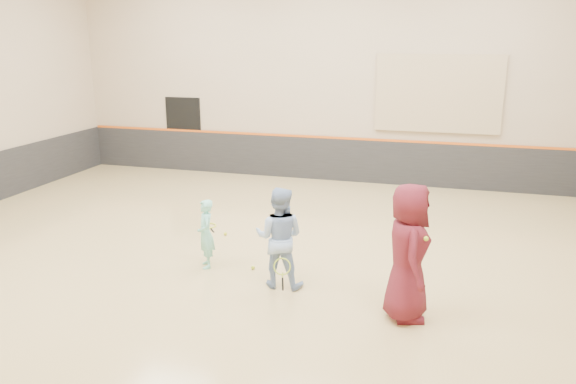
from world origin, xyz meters
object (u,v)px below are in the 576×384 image
(young_man, at_px, (408,252))
(spare_racket, at_px, (209,225))
(instructor, at_px, (279,237))
(girl, at_px, (206,234))

(young_man, bearing_deg, spare_racket, 43.17)
(spare_racket, bearing_deg, instructor, -46.17)
(instructor, relative_size, young_man, 0.83)
(girl, xyz_separation_m, spare_racket, (-0.86, 2.03, -0.58))
(girl, relative_size, spare_racket, 1.70)
(spare_racket, bearing_deg, young_man, -33.98)
(instructor, distance_m, young_man, 2.12)
(instructor, xyz_separation_m, young_man, (2.05, -0.53, 0.17))
(girl, distance_m, young_man, 3.64)
(girl, distance_m, instructor, 1.52)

